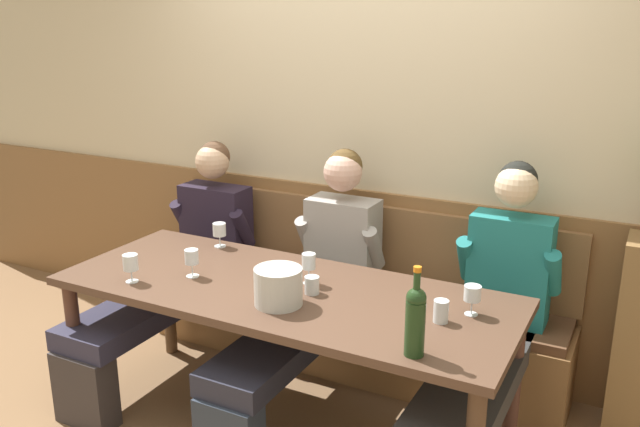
% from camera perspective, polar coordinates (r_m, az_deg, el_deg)
% --- Properties ---
extents(room_wall_back, '(6.80, 0.08, 2.80)m').
position_cam_1_polar(room_wall_back, '(3.79, 4.36, 7.90)').
color(room_wall_back, beige).
rests_on(room_wall_back, ground).
extents(wood_wainscot_panel, '(6.80, 0.03, 1.01)m').
position_cam_1_polar(wood_wainscot_panel, '(3.98, 3.76, -5.06)').
color(wood_wainscot_panel, brown).
rests_on(wood_wainscot_panel, ground).
extents(wall_bench, '(2.48, 0.42, 0.94)m').
position_cam_1_polar(wall_bench, '(3.90, 2.43, -9.13)').
color(wall_bench, brown).
rests_on(wall_bench, ground).
extents(dining_table, '(2.18, 0.85, 0.75)m').
position_cam_1_polar(dining_table, '(3.15, -3.16, -7.72)').
color(dining_table, '#4F3628').
rests_on(dining_table, ground).
extents(person_center_right_seat, '(0.53, 1.31, 1.25)m').
position_cam_1_polar(person_center_right_seat, '(3.91, -12.18, -4.31)').
color(person_center_right_seat, '#352F30').
rests_on(person_center_right_seat, ground).
extents(person_center_left_seat, '(0.49, 1.31, 1.29)m').
position_cam_1_polar(person_center_left_seat, '(3.46, -0.65, -6.23)').
color(person_center_left_seat, '#2A3341').
rests_on(person_center_left_seat, ground).
extents(person_left_seat, '(0.50, 1.31, 1.31)m').
position_cam_1_polar(person_left_seat, '(3.15, 14.30, -9.26)').
color(person_left_seat, '#24332E').
rests_on(person_left_seat, ground).
extents(ice_bucket, '(0.21, 0.21, 0.17)m').
position_cam_1_polar(ice_bucket, '(2.92, -3.61, -6.28)').
color(ice_bucket, beige).
rests_on(ice_bucket, dining_table).
extents(wine_bottle_amber_mid, '(0.08, 0.08, 0.35)m').
position_cam_1_polar(wine_bottle_amber_mid, '(2.49, 8.20, -8.95)').
color(wine_bottle_amber_mid, '#1D3719').
rests_on(wine_bottle_amber_mid, dining_table).
extents(wine_glass_center_rear, '(0.07, 0.07, 0.15)m').
position_cam_1_polar(wine_glass_center_rear, '(3.12, -0.98, -4.27)').
color(wine_glass_center_rear, silver).
rests_on(wine_glass_center_rear, dining_table).
extents(wine_glass_mid_left, '(0.07, 0.07, 0.13)m').
position_cam_1_polar(wine_glass_mid_left, '(2.88, 12.97, -6.82)').
color(wine_glass_mid_left, silver).
rests_on(wine_glass_mid_left, dining_table).
extents(wine_glass_near_bucket, '(0.07, 0.07, 0.14)m').
position_cam_1_polar(wine_glass_near_bucket, '(3.27, -15.98, -4.19)').
color(wine_glass_near_bucket, silver).
rests_on(wine_glass_near_bucket, dining_table).
extents(wine_glass_right_end, '(0.07, 0.07, 0.13)m').
position_cam_1_polar(wine_glass_right_end, '(3.67, -8.65, -1.48)').
color(wine_glass_right_end, silver).
rests_on(wine_glass_right_end, dining_table).
extents(wine_glass_by_bottle, '(0.07, 0.07, 0.14)m').
position_cam_1_polar(wine_glass_by_bottle, '(3.27, -10.98, -3.81)').
color(wine_glass_by_bottle, silver).
rests_on(wine_glass_by_bottle, dining_table).
extents(water_tumbler_left, '(0.07, 0.07, 0.08)m').
position_cam_1_polar(water_tumbler_left, '(3.04, -0.70, -6.18)').
color(water_tumbler_left, silver).
rests_on(water_tumbler_left, dining_table).
extents(water_tumbler_center, '(0.06, 0.06, 0.10)m').
position_cam_1_polar(water_tumbler_center, '(2.81, 10.36, -8.26)').
color(water_tumbler_center, silver).
rests_on(water_tumbler_center, dining_table).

